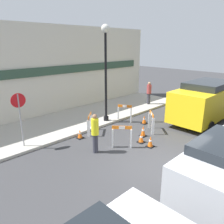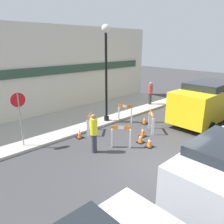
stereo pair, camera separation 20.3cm
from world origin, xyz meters
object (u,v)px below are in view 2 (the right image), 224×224
(stop_sign, at_px, (19,111))
(person_worker, at_px, (94,132))
(person_pedestrian, at_px, (150,92))
(parked_car_1, at_px, (224,169))
(streetlamp_post, at_px, (106,61))
(work_van, at_px, (208,100))

(stop_sign, height_order, person_worker, stop_sign)
(person_pedestrian, bearing_deg, parked_car_1, 14.43)
(streetlamp_post, bearing_deg, work_van, -40.34)
(person_pedestrian, xyz_separation_m, parked_car_1, (-6.71, -7.59, 0.02))
(streetlamp_post, distance_m, work_van, 6.30)
(parked_car_1, xyz_separation_m, work_van, (6.51, 3.32, 0.25))
(streetlamp_post, height_order, person_pedestrian, streetlamp_post)
(streetlamp_post, xyz_separation_m, work_van, (4.50, -3.82, -2.20))
(streetlamp_post, height_order, person_worker, streetlamp_post)
(parked_car_1, bearing_deg, stop_sign, 111.13)
(person_worker, bearing_deg, streetlamp_post, 20.67)
(stop_sign, xyz_separation_m, parked_car_1, (2.80, -7.24, -0.67))
(person_worker, height_order, parked_car_1, parked_car_1)
(streetlamp_post, relative_size, work_van, 0.93)
(stop_sign, height_order, person_pedestrian, stop_sign)
(streetlamp_post, distance_m, person_worker, 4.48)
(stop_sign, distance_m, parked_car_1, 7.79)
(person_worker, distance_m, person_pedestrian, 8.02)
(person_pedestrian, bearing_deg, stop_sign, -31.96)
(person_worker, distance_m, parked_car_1, 4.86)
(streetlamp_post, relative_size, parked_car_1, 1.31)
(person_pedestrian, height_order, work_van, work_van)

